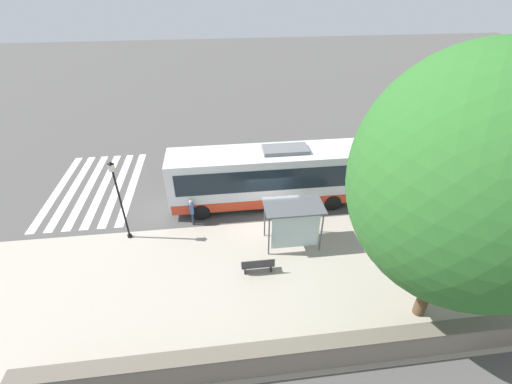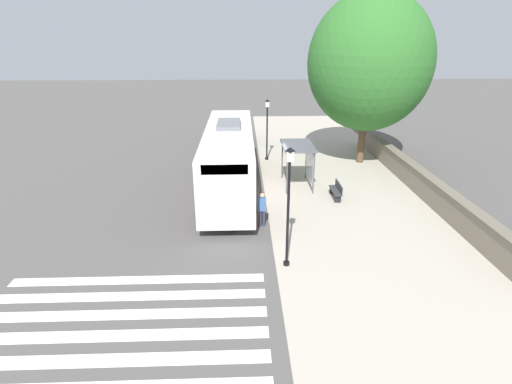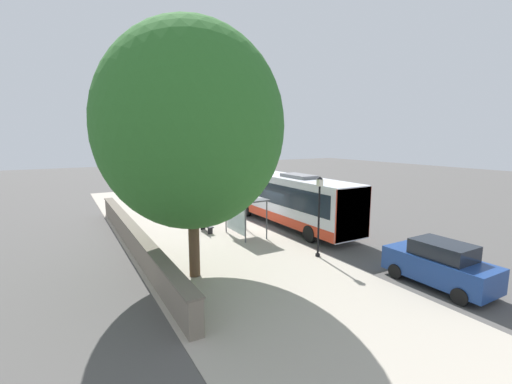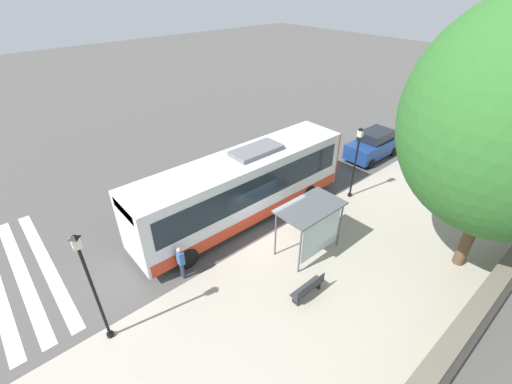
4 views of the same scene
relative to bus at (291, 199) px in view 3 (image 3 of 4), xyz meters
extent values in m
plane|color=#514F4C|center=(-1.93, 0.23, -1.91)|extent=(120.00, 120.00, 0.00)
cube|color=#ADA393|center=(-6.43, 0.23, -1.90)|extent=(9.00, 44.00, 0.02)
cube|color=silver|center=(3.07, 8.80, -1.91)|extent=(9.00, 0.50, 0.01)
cube|color=silver|center=(3.07, 9.75, -1.91)|extent=(9.00, 0.50, 0.01)
cube|color=silver|center=(3.07, 10.70, -1.91)|extent=(9.00, 0.50, 0.01)
cube|color=silver|center=(3.07, 11.65, -1.91)|extent=(9.00, 0.50, 0.01)
cube|color=silver|center=(3.07, 12.60, -1.91)|extent=(9.00, 0.50, 0.01)
cube|color=silver|center=(3.07, 13.55, -1.91)|extent=(9.00, 0.50, 0.01)
cube|color=slate|center=(-10.48, 0.23, -1.28)|extent=(0.50, 20.00, 1.27)
cube|color=#685F52|center=(-10.48, 0.23, -0.60)|extent=(0.60, 20.00, 0.08)
cube|color=silver|center=(0.00, 0.02, 0.05)|extent=(2.53, 11.76, 3.02)
cube|color=black|center=(0.00, 0.02, 0.45)|extent=(2.57, 10.82, 1.33)
cube|color=red|center=(0.00, 0.02, -1.16)|extent=(2.57, 11.53, 0.60)
cube|color=red|center=(0.00, -5.83, 0.05)|extent=(2.57, 0.06, 2.90)
cube|color=black|center=(0.00, 5.86, 1.26)|extent=(1.90, 0.08, 0.42)
cube|color=slate|center=(0.00, -0.86, 1.67)|extent=(1.27, 2.59, 0.22)
cylinder|color=black|center=(-1.19, 4.14, -1.41)|extent=(0.30, 1.00, 1.00)
cylinder|color=black|center=(1.19, 4.14, -1.41)|extent=(0.30, 1.00, 1.00)
cylinder|color=black|center=(-1.19, -3.63, -1.41)|extent=(0.30, 1.00, 1.00)
cylinder|color=black|center=(1.19, -3.63, -1.41)|extent=(0.30, 1.00, 1.00)
cylinder|color=#515459|center=(-3.13, -1.91, -0.73)|extent=(0.08, 0.08, 2.37)
cylinder|color=#515459|center=(-3.13, 0.75, -0.73)|extent=(0.08, 0.08, 2.37)
cylinder|color=#515459|center=(-4.58, -1.91, -0.73)|extent=(0.08, 0.08, 2.37)
cylinder|color=#515459|center=(-4.58, 0.75, -0.73)|extent=(0.08, 0.08, 2.37)
cube|color=#515459|center=(-3.85, -0.58, 0.50)|extent=(1.75, 2.96, 0.08)
cube|color=silver|center=(-4.56, -0.58, -0.61)|extent=(0.03, 2.39, 1.89)
cylinder|color=#2D3347|center=(-1.67, 4.61, -1.52)|extent=(0.12, 0.12, 0.78)
cylinder|color=#2D3347|center=(-1.51, 4.61, -1.52)|extent=(0.12, 0.12, 0.78)
cube|color=#38609E|center=(-1.59, 4.61, -0.82)|extent=(0.34, 0.22, 0.63)
sphere|color=tan|center=(-1.59, 4.61, -0.39)|extent=(0.22, 0.22, 0.22)
cube|color=#333338|center=(-5.67, 1.43, -1.46)|extent=(0.40, 1.57, 0.06)
cube|color=#333338|center=(-5.84, 1.43, -1.23)|extent=(0.04, 1.57, 0.40)
cube|color=black|center=(-5.67, 0.81, -1.69)|extent=(0.32, 0.06, 0.45)
cube|color=black|center=(-5.67, 2.06, -1.69)|extent=(0.32, 0.06, 0.45)
cylinder|color=black|center=(-2.45, -5.84, -1.83)|extent=(0.24, 0.24, 0.16)
cylinder|color=black|center=(-2.45, -5.84, -0.06)|extent=(0.10, 0.10, 3.70)
cube|color=silver|center=(-2.45, -5.84, 1.96)|extent=(0.24, 0.24, 0.35)
pyramid|color=black|center=(-2.45, -5.84, 2.21)|extent=(0.28, 0.28, 0.14)
cylinder|color=black|center=(-2.35, 8.00, -1.83)|extent=(0.24, 0.24, 0.16)
cylinder|color=black|center=(-2.35, 8.00, 0.17)|extent=(0.10, 0.10, 4.15)
cube|color=silver|center=(-2.35, 8.00, 2.42)|extent=(0.24, 0.24, 0.35)
pyramid|color=black|center=(-2.35, 8.00, 2.66)|extent=(0.28, 0.28, 0.14)
cylinder|color=brown|center=(-8.82, -5.02, 0.30)|extent=(0.47, 0.47, 4.41)
ellipsoid|color=#2D6B28|center=(-8.82, -5.02, 4.65)|extent=(7.80, 7.80, 8.58)
cube|color=navy|center=(-0.44, -11.07, -1.13)|extent=(1.80, 4.30, 1.01)
cube|color=black|center=(-0.44, -11.18, -0.32)|extent=(1.53, 2.23, 0.63)
cylinder|color=black|center=(-1.29, -9.68, -1.59)|extent=(0.22, 0.64, 0.64)
cylinder|color=black|center=(0.41, -9.68, -1.59)|extent=(0.22, 0.64, 0.64)
cylinder|color=black|center=(-1.29, -12.47, -1.59)|extent=(0.22, 0.64, 0.64)
cylinder|color=black|center=(0.41, -12.47, -1.59)|extent=(0.22, 0.64, 0.64)
camera|label=1|loc=(-17.19, 2.94, 10.38)|focal=24.00mm
camera|label=2|loc=(-0.71, 21.08, 6.29)|focal=28.00mm
camera|label=3|loc=(-13.72, -18.92, 4.19)|focal=24.00mm
camera|label=4|loc=(-11.32, 8.98, 8.92)|focal=24.00mm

